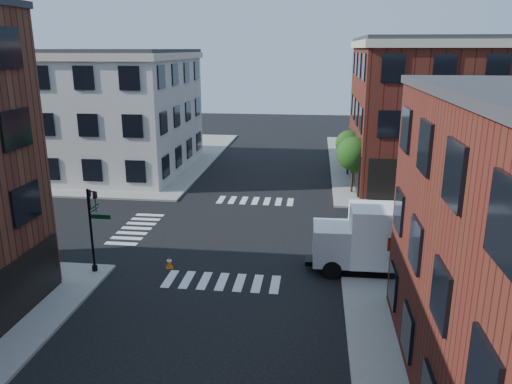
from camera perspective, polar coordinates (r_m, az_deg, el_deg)
The scene contains 10 objects.
ground at distance 32.00m, azimuth -1.59°, elevation -4.70°, with size 120.00×120.00×0.00m, color black.
sidewalk_ne at distance 54.40m, azimuth 24.44°, elevation 2.67°, with size 30.00×30.00×0.15m, color gray.
sidewalk_nw at distance 57.75m, azimuth -19.48°, elevation 3.90°, with size 30.00×30.00×0.15m, color gray.
building_ne at distance 48.62m, azimuth 26.38°, elevation 8.12°, with size 25.00×16.00×12.00m, color #4E1A13.
building_nw at distance 51.60m, azimuth -20.45°, elevation 8.58°, with size 22.00×16.00×11.00m, color beige.
tree_near at distance 40.52m, azimuth 11.15°, elevation 4.12°, with size 2.69×2.69×4.49m.
tree_far at distance 46.45m, azimuth 10.64°, elevation 5.29°, with size 2.43×2.43×4.07m.
signal_pole at distance 26.87m, azimuth -18.16°, elevation -3.17°, with size 1.29×1.24×4.60m.
box_truck at distance 26.81m, azimuth 15.23°, elevation -5.24°, with size 7.97×2.57×3.58m.
traffic_cone at distance 27.38m, azimuth -9.88°, elevation -7.95°, with size 0.45×0.45×0.65m.
Camera 1 is at (4.47, -29.58, 11.35)m, focal length 35.00 mm.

